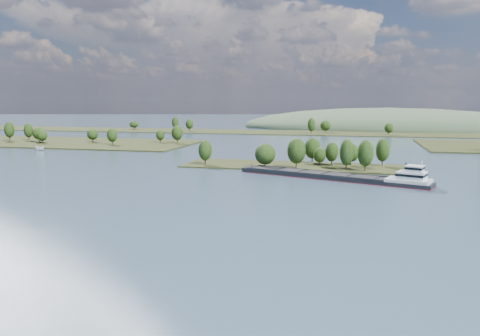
# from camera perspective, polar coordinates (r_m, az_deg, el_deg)

# --- Properties ---
(ground) EXTENTS (1800.00, 1800.00, 0.00)m
(ground) POSITION_cam_1_polar(r_m,az_deg,el_deg) (156.31, 3.48, -2.85)
(ground) COLOR #324757
(ground) RESTS_ON ground
(tree_island) EXTENTS (100.00, 32.76, 14.67)m
(tree_island) POSITION_cam_1_polar(r_m,az_deg,el_deg) (211.95, 7.86, 1.18)
(tree_island) COLOR black
(tree_island) RESTS_ON ground
(back_shoreline) EXTENTS (900.00, 60.00, 15.36)m
(back_shoreline) POSITION_cam_1_polar(r_m,az_deg,el_deg) (432.19, 11.23, 4.21)
(back_shoreline) COLOR black
(back_shoreline) RESTS_ON ground
(hill_west) EXTENTS (320.00, 160.00, 44.00)m
(hill_west) POSITION_cam_1_polar(r_m,az_deg,el_deg) (532.70, 17.45, 4.66)
(hill_west) COLOR #3A4C34
(hill_west) RESTS_ON ground
(cargo_barge) EXTENTS (74.61, 33.65, 10.27)m
(cargo_barge) POSITION_cam_1_polar(r_m,az_deg,el_deg) (182.20, 12.50, -1.02)
(cargo_barge) COLOR black
(cargo_barge) RESTS_ON ground
(motorboat) EXTENTS (7.11, 3.52, 2.63)m
(motorboat) POSITION_cam_1_polar(r_m,az_deg,el_deg) (307.46, -23.22, 2.23)
(motorboat) COLOR silver
(motorboat) RESTS_ON ground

